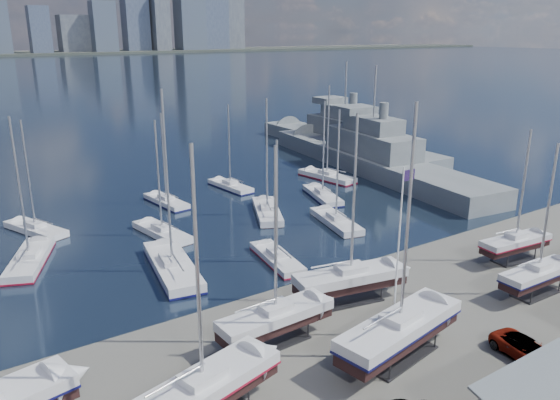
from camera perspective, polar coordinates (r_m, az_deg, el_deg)
ground at (r=44.16m, az=11.18°, el=-12.66°), size 1400.00×1400.00×0.00m
sailboat_cradle_1 at (r=33.39m, az=-8.04°, el=-19.04°), size 10.59×5.29×16.45m
sailboat_cradle_2 at (r=40.20m, az=-0.45°, el=-12.20°), size 9.00×2.82×14.65m
sailboat_cradle_3 at (r=39.40m, az=12.42°, el=-13.05°), size 11.40×4.91×17.70m
sailboat_cradle_4 at (r=46.30m, az=7.39°, el=-8.11°), size 10.02×4.50×15.82m
sailboat_cradle_5 at (r=51.96m, az=25.37°, el=-6.98°), size 8.13×2.48×13.27m
sailboat_cradle_6 at (r=58.52m, az=23.40°, el=-4.08°), size 8.16×3.00×13.13m
sailboat_moored_1 at (r=58.87m, az=-24.65°, el=-5.82°), size 6.52×10.41×15.11m
sailboat_moored_2 at (r=67.49m, az=-24.16°, el=-2.88°), size 5.65×9.13×13.37m
sailboat_moored_3 at (r=52.88m, az=-11.16°, el=-7.06°), size 5.39×12.36×17.87m
sailboat_moored_4 at (r=62.05m, az=-12.21°, el=-3.41°), size 3.87×9.23×13.51m
sailboat_moored_5 at (r=73.16m, az=-11.80°, el=-0.22°), size 3.34×8.61×12.55m
sailboat_moored_6 at (r=53.97m, az=-0.33°, el=-6.21°), size 3.71×8.82×12.78m
sailboat_moored_7 at (r=67.41m, az=-1.34°, el=-1.34°), size 6.79×10.15×14.98m
sailboat_moored_8 at (r=79.09m, az=-5.21°, el=1.39°), size 3.24×8.67×12.66m
sailboat_moored_9 at (r=64.37m, az=5.86°, el=-2.34°), size 4.71×9.72×14.14m
sailboat_moored_10 at (r=74.38m, az=4.46°, el=0.39°), size 5.13×9.57×13.79m
sailboat_moored_11 at (r=84.19m, az=4.93°, el=2.38°), size 4.30×10.26×14.86m
naval_ship_east at (r=90.26m, az=9.50°, el=4.10°), size 14.31×51.56×18.59m
naval_ship_west at (r=105.19m, az=6.66°, el=6.07°), size 8.44×46.54×18.17m
car_c at (r=42.65m, az=24.37°, el=-14.05°), size 2.89×5.31×1.41m
flagpole at (r=39.69m, az=12.41°, el=-4.22°), size 1.14×0.12×12.95m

